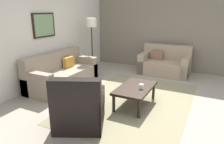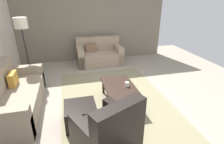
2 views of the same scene
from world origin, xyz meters
name	(u,v)px [view 1 (image 1 of 2)]	position (x,y,z in m)	size (l,w,h in m)	color
ground_plane	(133,101)	(0.00, 0.00, 0.00)	(8.00, 8.00, 0.00)	gray
rear_partition	(40,32)	(0.00, 2.60, 1.40)	(6.00, 0.12, 2.80)	silver
stone_feature_panel	(168,27)	(3.00, 0.00, 1.40)	(0.12, 5.20, 2.80)	slate
area_rug	(133,101)	(0.00, 0.00, 0.00)	(3.36, 2.34, 0.01)	gray
couch_main	(61,74)	(0.11, 2.11, 0.30)	(2.05, 0.87, 0.88)	gray
couch_loveseat	(165,64)	(2.45, -0.11, 0.30)	(0.89, 1.49, 0.88)	gray
armchair_leather	(79,111)	(-1.40, 0.45, 0.31)	(1.06, 1.06, 0.95)	black
ottoman	(87,97)	(-0.65, 0.80, 0.20)	(0.56, 0.56, 0.40)	black
coffee_table	(135,89)	(-0.15, -0.09, 0.36)	(1.10, 0.64, 0.41)	black
cup	(141,86)	(-0.19, -0.23, 0.46)	(0.09, 0.09, 0.10)	white
lamp_standing	(92,28)	(1.46, 1.96, 1.41)	(0.32, 0.32, 1.71)	black
framed_artwork	(44,25)	(0.07, 2.51, 1.57)	(0.73, 0.04, 0.61)	black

